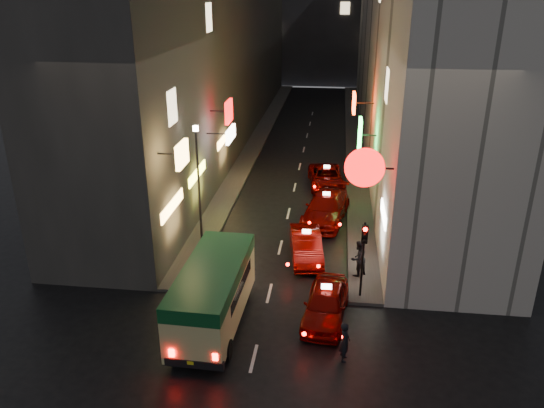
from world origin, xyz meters
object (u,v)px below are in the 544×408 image
at_px(lamp_post, 198,177).
at_px(traffic_light, 364,245).
at_px(taxi_near, 326,301).
at_px(minibus, 213,289).
at_px(pedestrian_crossing, 345,339).

bearing_deg(lamp_post, traffic_light, -28.91).
bearing_deg(taxi_near, minibus, -166.91).
relative_size(taxi_near, traffic_light, 1.53).
height_order(minibus, traffic_light, traffic_light).
relative_size(minibus, pedestrian_crossing, 3.53).
distance_m(taxi_near, traffic_light, 2.84).
xyz_separation_m(minibus, taxi_near, (4.43, 1.03, -0.87)).
bearing_deg(minibus, traffic_light, 23.78).
distance_m(pedestrian_crossing, traffic_light, 4.55).
relative_size(pedestrian_crossing, traffic_light, 0.51).
height_order(taxi_near, pedestrian_crossing, taxi_near).
xyz_separation_m(minibus, pedestrian_crossing, (5.19, -1.52, -0.80)).
height_order(taxi_near, lamp_post, lamp_post).
relative_size(minibus, traffic_light, 1.80).
bearing_deg(traffic_light, minibus, -156.22).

